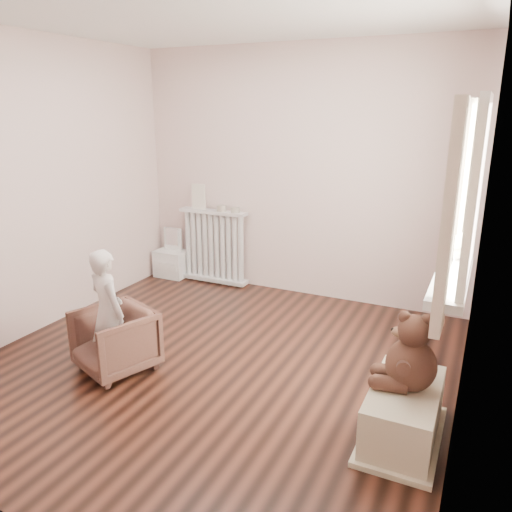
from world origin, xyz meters
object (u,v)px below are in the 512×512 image
at_px(toy_bench, 404,410).
at_px(plush_cat, 457,246).
at_px(radiator, 214,250).
at_px(armchair, 115,340).
at_px(toy_vanity, 171,254).
at_px(child, 108,312).
at_px(teddy_bear, 414,340).

height_order(toy_bench, plush_cat, plush_cat).
relative_size(radiator, armchair, 1.58).
relative_size(toy_vanity, child, 0.60).
bearing_deg(armchair, toy_bench, 23.52).
height_order(child, plush_cat, plush_cat).
bearing_deg(toy_vanity, toy_bench, -32.68).
bearing_deg(teddy_bear, child, 175.83).
xyz_separation_m(radiator, toy_vanity, (-0.58, -0.03, -0.11)).
relative_size(radiator, teddy_bear, 1.79).
relative_size(radiator, toy_vanity, 1.46).
xyz_separation_m(radiator, armchair, (0.32, -2.09, -0.14)).
xyz_separation_m(toy_bench, plush_cat, (0.14, 1.02, 0.80)).
xyz_separation_m(child, plush_cat, (2.31, 1.16, 0.49)).
bearing_deg(radiator, plush_cat, -20.44).
bearing_deg(radiator, teddy_bear, -38.41).
height_order(toy_vanity, toy_bench, toy_vanity).
distance_m(child, teddy_bear, 2.20).
distance_m(child, toy_bench, 2.20).
bearing_deg(plush_cat, toy_vanity, 179.34).
bearing_deg(child, toy_vanity, -45.74).
distance_m(toy_vanity, child, 2.30).
bearing_deg(child, plush_cat, -132.21).
height_order(toy_vanity, child, child).
bearing_deg(radiator, toy_bench, -38.76).
xyz_separation_m(armchair, teddy_bear, (2.19, 0.10, 0.42)).
xyz_separation_m(toy_vanity, child, (0.90, -2.11, 0.23)).
bearing_deg(plush_cat, toy_bench, -82.00).
distance_m(armchair, plush_cat, 2.67).
height_order(radiator, teddy_bear, teddy_bear).
height_order(child, teddy_bear, child).
xyz_separation_m(radiator, teddy_bear, (2.50, -1.99, 0.28)).
distance_m(radiator, teddy_bear, 3.21).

